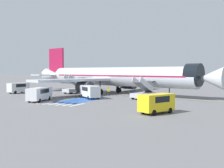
% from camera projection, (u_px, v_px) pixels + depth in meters
% --- Properties ---
extents(ground_plane, '(600.00, 600.00, 0.00)m').
position_uv_depth(ground_plane, '(118.00, 94.00, 54.15)').
color(ground_plane, slate).
extents(apron_leadline_yellow, '(77.17, 16.93, 0.01)m').
position_uv_depth(apron_leadline_yellow, '(116.00, 94.00, 54.45)').
color(apron_leadline_yellow, gold).
rests_on(apron_leadline_yellow, ground_plane).
extents(apron_stand_patch_blue, '(4.29, 9.19, 0.01)m').
position_uv_depth(apron_stand_patch_blue, '(80.00, 100.00, 42.70)').
color(apron_stand_patch_blue, '#2856A8').
rests_on(apron_stand_patch_blue, ground_plane).
extents(apron_walkway_bar_0, '(0.44, 3.60, 0.01)m').
position_uv_depth(apron_walkway_bar_0, '(39.00, 102.00, 40.22)').
color(apron_walkway_bar_0, silver).
rests_on(apron_walkway_bar_0, ground_plane).
extents(apron_walkway_bar_1, '(0.44, 3.60, 0.01)m').
position_uv_depth(apron_walkway_bar_1, '(45.00, 103.00, 39.67)').
color(apron_walkway_bar_1, silver).
rests_on(apron_walkway_bar_1, ground_plane).
extents(apron_walkway_bar_2, '(0.44, 3.60, 0.01)m').
position_uv_depth(apron_walkway_bar_2, '(51.00, 103.00, 39.12)').
color(apron_walkway_bar_2, silver).
rests_on(apron_walkway_bar_2, ground_plane).
extents(apron_walkway_bar_3, '(0.44, 3.60, 0.01)m').
position_uv_depth(apron_walkway_bar_3, '(57.00, 103.00, 38.57)').
color(apron_walkway_bar_3, silver).
rests_on(apron_walkway_bar_3, ground_plane).
extents(apron_walkway_bar_4, '(0.44, 3.60, 0.01)m').
position_uv_depth(apron_walkway_bar_4, '(64.00, 104.00, 38.01)').
color(apron_walkway_bar_4, silver).
rests_on(apron_walkway_bar_4, ground_plane).
extents(apron_walkway_bar_5, '(0.44, 3.60, 0.01)m').
position_uv_depth(apron_walkway_bar_5, '(70.00, 104.00, 37.46)').
color(apron_walkway_bar_5, silver).
rests_on(apron_walkway_bar_5, ground_plane).
extents(apron_walkway_bar_6, '(0.44, 3.60, 0.01)m').
position_uv_depth(apron_walkway_bar_6, '(77.00, 105.00, 36.91)').
color(apron_walkway_bar_6, silver).
rests_on(apron_walkway_bar_6, ground_plane).
extents(airliner, '(44.70, 34.22, 10.50)m').
position_uv_depth(airliner, '(114.00, 77.00, 54.68)').
color(airliner, '#B7BCC4').
rests_on(airliner, ground_plane).
extents(boarding_stairs_forward, '(3.17, 5.52, 3.88)m').
position_uv_depth(boarding_stairs_forward, '(143.00, 93.00, 44.84)').
color(boarding_stairs_forward, '#ADB2BA').
rests_on(boarding_stairs_forward, ground_plane).
extents(boarding_stairs_aft, '(3.17, 5.52, 4.20)m').
position_uv_depth(boarding_stairs_aft, '(74.00, 89.00, 55.97)').
color(boarding_stairs_aft, '#ADB2BA').
rests_on(boarding_stairs_aft, ground_plane).
extents(fuel_tanker, '(2.66, 10.84, 3.36)m').
position_uv_depth(fuel_tanker, '(126.00, 81.00, 77.23)').
color(fuel_tanker, '#38383D').
rests_on(fuel_tanker, ground_plane).
extents(service_van_0, '(3.33, 5.86, 2.15)m').
position_uv_depth(service_van_0, '(40.00, 93.00, 41.29)').
color(service_van_0, silver).
rests_on(service_van_0, ground_plane).
extents(service_van_1, '(2.19, 4.74, 2.22)m').
position_uv_depth(service_van_1, '(18.00, 87.00, 56.37)').
color(service_van_1, silver).
rests_on(service_van_1, ground_plane).
extents(service_van_2, '(5.47, 4.78, 2.21)m').
position_uv_depth(service_van_2, '(90.00, 91.00, 45.80)').
color(service_van_2, silver).
rests_on(service_van_2, ground_plane).
extents(service_van_3, '(3.40, 4.62, 2.20)m').
position_uv_depth(service_van_3, '(157.00, 102.00, 29.34)').
color(service_van_3, yellow).
rests_on(service_van_3, ground_plane).
extents(ground_crew_0, '(0.33, 0.47, 1.87)m').
position_uv_depth(ground_crew_0, '(81.00, 90.00, 52.20)').
color(ground_crew_0, '#191E38').
rests_on(ground_crew_0, ground_plane).
extents(ground_crew_1, '(0.49, 0.41, 1.75)m').
position_uv_depth(ground_crew_1, '(109.00, 91.00, 50.20)').
color(ground_crew_1, '#2D2D33').
rests_on(ground_crew_1, ground_plane).
extents(ground_crew_2, '(0.45, 0.27, 1.59)m').
position_uv_depth(ground_crew_2, '(96.00, 90.00, 54.02)').
color(ground_crew_2, '#2D2D33').
rests_on(ground_crew_2, ground_plane).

